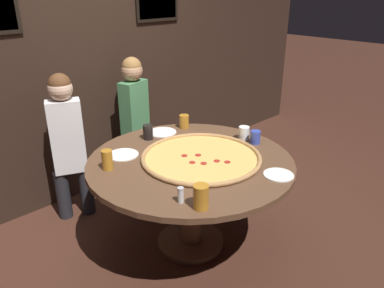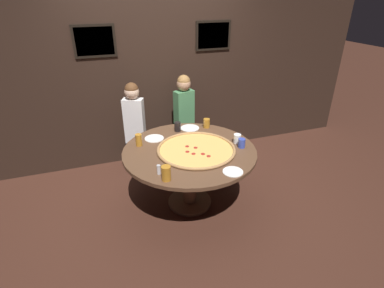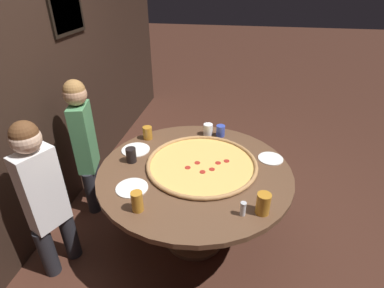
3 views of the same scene
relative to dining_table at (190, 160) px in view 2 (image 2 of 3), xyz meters
The scene contains 16 objects.
ground_plane 0.60m from the dining_table, ahead, with size 24.00×24.00×0.00m, color #422319.
back_wall 1.52m from the dining_table, 90.00° to the left, with size 6.40×0.08×2.60m.
dining_table is the anchor object (origin of this frame).
giant_pizza 0.17m from the dining_table, 36.13° to the right, with size 0.87×0.87×0.03m.
drink_cup_far_left 0.60m from the dining_table, ahead, with size 0.09×0.09×0.11m, color white.
drink_cup_front_edge 0.67m from the dining_table, 51.12° to the left, with size 0.08×0.08×0.12m, color #BC7A23.
drink_cup_by_shaker 0.62m from the dining_table, 14.17° to the right, with size 0.08×0.08×0.10m, color #384CB7.
drink_cup_centre_back 0.67m from the dining_table, 128.66° to the right, with size 0.09×0.09×0.14m, color #BC7A23.
drink_cup_beside_pizza 0.62m from the dining_table, 151.14° to the left, with size 0.07×0.07×0.14m, color #BC7A23.
drink_cup_far_right 0.55m from the dining_table, 87.99° to the left, with size 0.08×0.08×0.12m, color black.
white_plate_left_side 0.59m from the dining_table, 70.76° to the left, with size 0.24×0.24×0.01m, color white.
white_plate_far_back 0.65m from the dining_table, 66.96° to the right, with size 0.20×0.20×0.01m, color white.
white_plate_right_side 0.52m from the dining_table, 128.07° to the left, with size 0.23×0.23×0.01m, color white.
condiment_shaker 0.61m from the dining_table, 139.47° to the right, with size 0.04×0.04×0.10m.
diner_centre_back 1.10m from the dining_table, 113.95° to the left, with size 0.34×0.24×1.27m.
diner_far_left 1.10m from the dining_table, 75.22° to the left, with size 0.34×0.21×1.30m.
Camera 2 is at (-0.94, -2.77, 2.31)m, focal length 28.00 mm.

